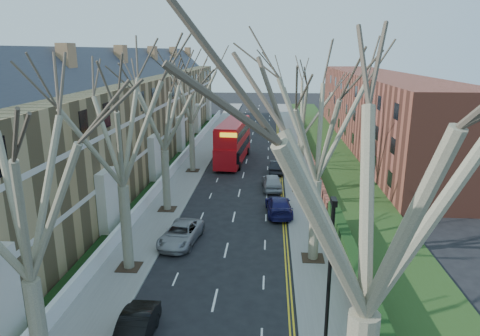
% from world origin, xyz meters
% --- Properties ---
extents(ground, '(240.00, 240.00, 0.00)m').
position_xyz_m(ground, '(0.00, 0.00, 0.00)').
color(ground, black).
rests_on(ground, ground).
extents(pavement_left, '(3.00, 102.00, 0.12)m').
position_xyz_m(pavement_left, '(-6.00, 39.00, 0.06)').
color(pavement_left, slate).
rests_on(pavement_left, ground).
extents(pavement_right, '(3.00, 102.00, 0.12)m').
position_xyz_m(pavement_right, '(6.00, 39.00, 0.06)').
color(pavement_right, slate).
rests_on(pavement_right, ground).
extents(terrace_left, '(9.70, 78.00, 13.60)m').
position_xyz_m(terrace_left, '(-13.65, 31.00, 5.53)').
color(terrace_left, '#977C4D').
rests_on(terrace_left, ground).
extents(flats_right, '(13.97, 54.00, 10.00)m').
position_xyz_m(flats_right, '(17.46, 43.00, 4.98)').
color(flats_right, brown).
rests_on(flats_right, ground).
extents(wall_hedge_right, '(0.70, 24.00, 1.80)m').
position_xyz_m(wall_hedge_right, '(7.70, 2.00, 1.12)').
color(wall_hedge_right, '#4E3021').
rests_on(wall_hedge_right, ground).
extents(front_wall_left, '(0.30, 78.00, 1.00)m').
position_xyz_m(front_wall_left, '(-7.65, 31.00, 0.62)').
color(front_wall_left, white).
rests_on(front_wall_left, ground).
extents(grass_verge_right, '(6.00, 102.00, 0.06)m').
position_xyz_m(grass_verge_right, '(10.50, 39.00, 0.15)').
color(grass_verge_right, '#243E16').
rests_on(grass_verge_right, ground).
extents(lamp_post, '(0.18, 0.50, 8.11)m').
position_xyz_m(lamp_post, '(5.00, -3.50, 4.57)').
color(lamp_post, black).
rests_on(lamp_post, ground).
extents(tree_left_near, '(9.80, 9.80, 13.73)m').
position_xyz_m(tree_left_near, '(-5.70, -4.00, 8.93)').
color(tree_left_near, brown).
rests_on(tree_left_near, ground).
extents(tree_left_mid, '(10.50, 10.50, 14.71)m').
position_xyz_m(tree_left_mid, '(-5.70, 6.00, 9.56)').
color(tree_left_mid, brown).
rests_on(tree_left_mid, ground).
extents(tree_left_far, '(10.15, 10.15, 14.22)m').
position_xyz_m(tree_left_far, '(-5.70, 16.00, 9.24)').
color(tree_left_far, brown).
rests_on(tree_left_far, ground).
extents(tree_left_dist, '(10.50, 10.50, 14.71)m').
position_xyz_m(tree_left_dist, '(-5.70, 28.00, 9.56)').
color(tree_left_dist, brown).
rests_on(tree_left_dist, ground).
extents(tree_right_near, '(10.85, 10.85, 15.20)m').
position_xyz_m(tree_right_near, '(5.70, -6.00, 9.86)').
color(tree_right_near, brown).
rests_on(tree_right_near, ground).
extents(tree_right_mid, '(10.50, 10.50, 14.71)m').
position_xyz_m(tree_right_mid, '(5.70, 8.00, 9.56)').
color(tree_right_mid, brown).
rests_on(tree_right_mid, ground).
extents(tree_right_far, '(10.15, 10.15, 14.22)m').
position_xyz_m(tree_right_far, '(5.70, 22.00, 9.24)').
color(tree_right_far, brown).
rests_on(tree_right_far, ground).
extents(double_decker_bus, '(3.55, 11.66, 4.79)m').
position_xyz_m(double_decker_bus, '(-1.59, 32.77, 2.36)').
color(double_decker_bus, '#AC0C12').
rests_on(double_decker_bus, ground).
extents(car_left_mid, '(1.46, 4.15, 1.37)m').
position_xyz_m(car_left_mid, '(-3.18, -0.79, 0.68)').
color(car_left_mid, black).
rests_on(car_left_mid, ground).
extents(car_left_far, '(2.86, 5.11, 1.35)m').
position_xyz_m(car_left_far, '(-3.27, 9.93, 0.68)').
color(car_left_far, gray).
rests_on(car_left_far, ground).
extents(car_right_near, '(2.40, 5.09, 1.44)m').
position_xyz_m(car_right_near, '(3.63, 15.93, 0.72)').
color(car_right_near, '#191750').
rests_on(car_right_near, ground).
extents(car_right_mid, '(2.17, 4.61, 1.53)m').
position_xyz_m(car_right_mid, '(3.08, 22.38, 0.76)').
color(car_right_mid, '#95979D').
rests_on(car_right_mid, ground).
extents(car_right_far, '(1.73, 4.24, 1.37)m').
position_xyz_m(car_right_far, '(3.62, 28.25, 0.68)').
color(car_right_far, black).
rests_on(car_right_far, ground).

